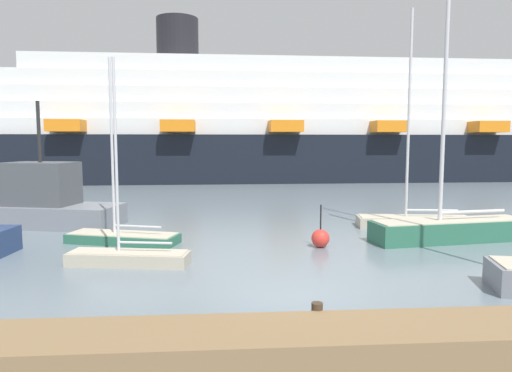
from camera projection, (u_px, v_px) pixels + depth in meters
ground_plane at (297, 299)px, 12.13m from camera, size 600.00×600.00×0.00m
dock_pier at (327, 344)px, 8.70m from camera, size 24.99×1.86×0.82m
sailboat_0 at (128, 255)px, 15.49m from camera, size 4.26×1.67×6.99m
sailboat_1 at (451, 227)px, 19.24m from camera, size 7.10×2.57×11.35m
sailboat_2 at (415, 218)px, 22.34m from camera, size 5.69×2.18×10.50m
sailboat_4 at (123, 235)px, 18.85m from camera, size 4.85×2.65×7.60m
fishing_boat_1 at (37, 203)px, 22.78m from camera, size 9.03×4.64×6.21m
channel_buoy_2 at (320, 238)px, 18.11m from camera, size 0.72×0.72×1.71m
cruise_ship at (321, 129)px, 51.26m from camera, size 89.48×15.08×17.41m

